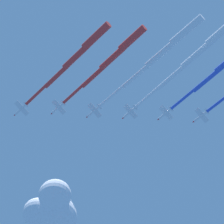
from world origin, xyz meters
The scene contains 5 objects.
jet_lead centered at (31.11, -17.54, 210.27)m, with size 51.83×48.07×4.45m.
jet_port_inner centered at (29.39, -0.53, 213.54)m, with size 50.10×46.58×4.51m.
jet_starboard_inner centered at (33.35, 22.44, 212.10)m, with size 57.05×54.22×4.52m.
jet_port_mid centered at (33.09, 39.40, 213.10)m, with size 57.59×52.59×4.55m.
cloud_puff centered at (-68.03, -31.07, 210.50)m, with size 43.09×30.82×28.74m.
Camera 1 is at (132.48, -4.19, -7.99)m, focal length 82.52 mm.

